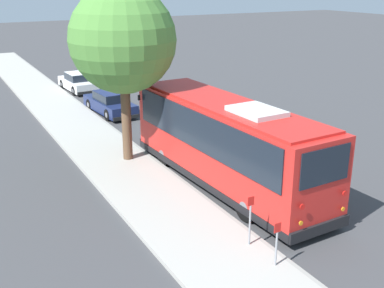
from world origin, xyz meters
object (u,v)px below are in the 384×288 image
sign_post_near (277,244)px  shuttle_bus (225,139)px  parked_sedan_navy (110,103)px  street_tree (121,32)px  parked_sedan_white (78,82)px  sign_post_far (250,220)px

sign_post_near → shuttle_bus: bearing=-18.6°
parked_sedan_navy → street_tree: 9.51m
shuttle_bus → street_tree: street_tree is taller
shuttle_bus → parked_sedan_navy: (12.10, 0.40, -1.25)m
shuttle_bus → parked_sedan_navy: 12.17m
shuttle_bus → parked_sedan_white: 19.10m
sign_post_far → parked_sedan_white: bearing=-3.8°
shuttle_bus → parked_sedan_navy: size_ratio=2.24×
street_tree → sign_post_far: size_ratio=5.14×
parked_sedan_navy → parked_sedan_white: parked_sedan_navy is taller
parked_sedan_navy → sign_post_near: 17.81m
parked_sedan_white → street_tree: size_ratio=0.54×
street_tree → sign_post_far: 9.81m
parked_sedan_navy → street_tree: size_ratio=0.58×
parked_sedan_white → sign_post_near: 24.75m
shuttle_bus → parked_sedan_white: shuttle_bus is taller
shuttle_bus → parked_sedan_white: bearing=-1.3°
street_tree → parked_sedan_navy: bearing=-14.3°
sign_post_near → parked_sedan_navy: bearing=-4.8°
shuttle_bus → parked_sedan_white: size_ratio=2.40×
parked_sedan_navy → sign_post_far: bearing=170.7°
shuttle_bus → parked_sedan_white: (19.06, 0.34, -1.26)m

